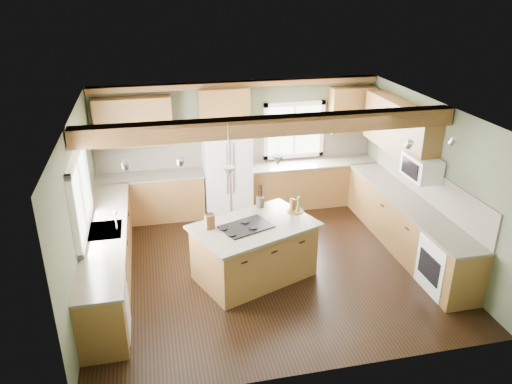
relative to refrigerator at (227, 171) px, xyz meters
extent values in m
plane|color=black|center=(0.30, -2.12, -0.90)|extent=(5.60, 5.60, 0.00)
plane|color=silver|center=(0.30, -2.12, 1.70)|extent=(5.60, 5.60, 0.00)
plane|color=#4E573E|center=(0.30, 0.38, 0.40)|extent=(5.60, 0.00, 5.60)
plane|color=#4E573E|center=(-2.50, -2.12, 0.40)|extent=(0.00, 5.00, 5.00)
plane|color=#4E573E|center=(3.10, -2.12, 0.40)|extent=(0.00, 5.00, 5.00)
cube|color=#4D2F16|center=(0.30, -2.39, 1.57)|extent=(5.55, 0.26, 0.26)
cube|color=#4D2F16|center=(0.30, 0.28, 1.64)|extent=(5.55, 0.20, 0.10)
cube|color=brown|center=(0.30, 0.36, 0.31)|extent=(5.58, 0.03, 0.58)
cube|color=brown|center=(3.08, -2.07, 0.31)|extent=(0.03, 3.70, 0.58)
cube|color=brown|center=(-1.49, 0.08, -0.46)|extent=(2.02, 0.60, 0.88)
cube|color=#4C4437|center=(-1.49, 0.08, 0.00)|extent=(2.06, 0.64, 0.04)
cube|color=brown|center=(1.79, 0.08, -0.46)|extent=(2.62, 0.60, 0.88)
cube|color=#4C4437|center=(1.79, 0.08, 0.00)|extent=(2.66, 0.64, 0.04)
cube|color=brown|center=(-2.20, -2.07, -0.46)|extent=(0.60, 3.70, 0.88)
cube|color=#4C4437|center=(-2.20, -2.07, 0.00)|extent=(0.64, 3.74, 0.04)
cube|color=brown|center=(2.80, -2.07, -0.46)|extent=(0.60, 3.70, 0.88)
cube|color=#4C4437|center=(2.80, -2.07, 0.00)|extent=(0.64, 3.74, 0.04)
cube|color=brown|center=(-1.69, 0.21, 1.05)|extent=(1.40, 0.35, 0.90)
cube|color=brown|center=(0.00, 0.21, 1.25)|extent=(0.96, 0.35, 0.70)
cube|color=brown|center=(2.92, -1.22, 1.05)|extent=(0.35, 2.20, 0.90)
cube|color=brown|center=(2.60, 0.21, 1.05)|extent=(0.90, 0.35, 0.90)
cube|color=white|center=(-2.48, -2.07, 0.65)|extent=(0.04, 1.60, 1.05)
cube|color=white|center=(1.45, 0.36, 0.65)|extent=(1.10, 0.04, 1.00)
cube|color=#262628|center=(-2.20, -2.07, 0.01)|extent=(0.50, 0.65, 0.03)
cylinder|color=#B2B2B7|center=(-2.02, -2.07, 0.15)|extent=(0.02, 0.02, 0.28)
cube|color=white|center=(-2.19, -3.37, -0.47)|extent=(0.60, 0.60, 0.84)
cube|color=white|center=(2.79, -3.37, -0.47)|extent=(0.60, 0.72, 0.84)
cube|color=white|center=(2.88, -2.17, 0.65)|extent=(0.40, 0.70, 0.38)
cone|color=#B2B2B7|center=(-0.37, -2.55, 0.98)|extent=(0.18, 0.18, 0.16)
cone|color=#B2B2B7|center=(0.43, -2.23, 0.98)|extent=(0.18, 0.18, 0.16)
cube|color=white|center=(0.00, 0.00, 0.00)|extent=(0.90, 0.74, 1.80)
cube|color=olive|center=(0.03, -2.39, -0.46)|extent=(1.99, 1.61, 0.88)
cube|color=#4C4437|center=(0.03, -2.39, 0.00)|extent=(2.14, 1.76, 0.04)
cube|color=black|center=(-0.10, -2.44, 0.03)|extent=(0.88, 0.74, 0.02)
cube|color=brown|center=(-0.65, -2.36, 0.13)|extent=(0.16, 0.13, 0.22)
cylinder|color=#3F3632|center=(0.27, -1.77, 0.11)|extent=(0.18, 0.18, 0.18)
camera|label=1|loc=(-1.40, -9.04, 3.52)|focal=35.00mm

